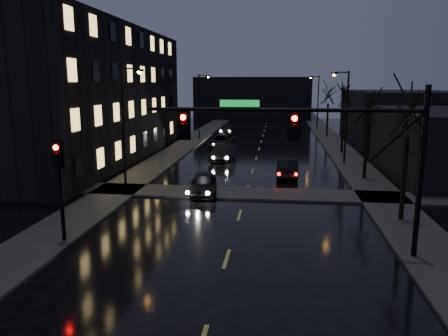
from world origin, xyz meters
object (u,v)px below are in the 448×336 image
(lead_car, at_px, (287,168))
(oncoming_car_a, at_px, (204,183))
(oncoming_car_d, at_px, (227,129))
(oncoming_car_b, at_px, (223,152))
(oncoming_car_c, at_px, (222,142))

(lead_car, bearing_deg, oncoming_car_a, 46.94)
(oncoming_car_a, height_order, lead_car, lead_car)
(oncoming_car_d, height_order, lead_car, lead_car)
(oncoming_car_b, xyz_separation_m, lead_car, (5.67, -6.51, -0.03))
(oncoming_car_d, bearing_deg, oncoming_car_b, -89.59)
(oncoming_car_b, relative_size, oncoming_car_c, 0.90)
(oncoming_car_d, bearing_deg, oncoming_car_a, -91.23)
(oncoming_car_c, bearing_deg, oncoming_car_d, 98.00)
(oncoming_car_c, relative_size, lead_car, 1.15)
(oncoming_car_a, relative_size, oncoming_car_c, 0.82)
(oncoming_car_c, xyz_separation_m, oncoming_car_d, (-0.97, 13.11, -0.06))
(oncoming_car_a, relative_size, oncoming_car_b, 0.91)
(oncoming_car_b, xyz_separation_m, oncoming_car_d, (-2.09, 20.84, -0.11))
(oncoming_car_c, xyz_separation_m, lead_car, (6.79, -14.24, 0.02))
(oncoming_car_b, xyz_separation_m, oncoming_car_c, (-1.13, 7.73, -0.04))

